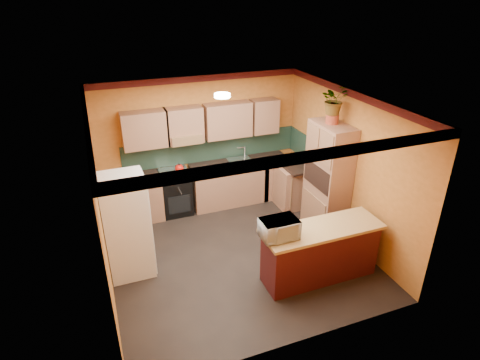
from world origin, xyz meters
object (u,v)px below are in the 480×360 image
pantry (328,179)px  base_cabinets_back (205,188)px  stove (176,192)px  breakfast_bar (320,254)px  fridge (127,226)px  microwave (279,229)px

pantry → base_cabinets_back: bearing=138.8°
stove → breakfast_bar: 3.29m
fridge → breakfast_bar: (2.77, -1.24, -0.41)m
fridge → breakfast_bar: size_ratio=0.94×
microwave → fridge: bearing=148.1°
pantry → breakfast_bar: bearing=-124.6°
base_cabinets_back → microwave: bearing=-84.1°
pantry → stove: bearing=146.8°
pantry → breakfast_bar: size_ratio=1.17×
base_cabinets_back → fridge: (-1.74, -1.60, 0.41)m
stove → microwave: microwave is taller
fridge → pantry: bearing=-0.6°
base_cabinets_back → stove: 0.63m
breakfast_bar → fridge: bearing=155.8°
microwave → pantry: bearing=37.1°
breakfast_bar → base_cabinets_back: bearing=110.0°
microwave → breakfast_bar: bearing=-0.5°
stove → fridge: (-1.11, -1.60, 0.39)m
pantry → breakfast_bar: pantry is taller
stove → microwave: (0.92, -2.84, 0.62)m
fridge → microwave: size_ratio=3.17×
base_cabinets_back → breakfast_bar: size_ratio=2.03×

